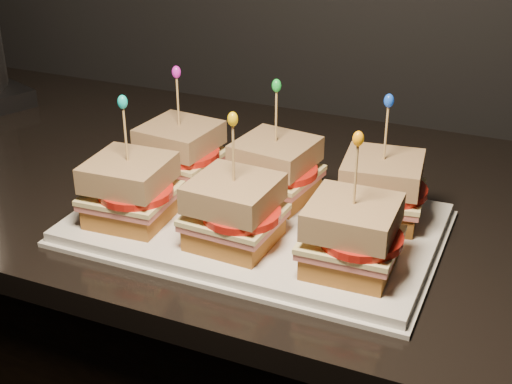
% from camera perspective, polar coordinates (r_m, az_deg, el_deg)
% --- Properties ---
extents(granite_slab, '(2.23, 0.66, 0.03)m').
position_cam_1_polar(granite_slab, '(1.04, 0.04, -0.20)').
color(granite_slab, black).
rests_on(granite_slab, cabinet).
extents(platter, '(0.45, 0.28, 0.02)m').
position_cam_1_polar(platter, '(0.91, 0.00, -2.60)').
color(platter, white).
rests_on(platter, granite_slab).
extents(platter_rim, '(0.46, 0.29, 0.01)m').
position_cam_1_polar(platter_rim, '(0.91, 0.00, -2.93)').
color(platter_rim, white).
rests_on(platter_rim, granite_slab).
extents(sandwich_0_bread_bot, '(0.10, 0.10, 0.03)m').
position_cam_1_polar(sandwich_0_bread_bot, '(1.01, -5.99, 1.71)').
color(sandwich_0_bread_bot, brown).
rests_on(sandwich_0_bread_bot, platter).
extents(sandwich_0_ham, '(0.11, 0.11, 0.01)m').
position_cam_1_polar(sandwich_0_ham, '(1.00, -6.03, 2.59)').
color(sandwich_0_ham, '#C65C57').
rests_on(sandwich_0_ham, sandwich_0_bread_bot).
extents(sandwich_0_cheese, '(0.11, 0.11, 0.01)m').
position_cam_1_polar(sandwich_0_cheese, '(1.00, -6.05, 2.95)').
color(sandwich_0_cheese, '#EEE195').
rests_on(sandwich_0_cheese, sandwich_0_ham).
extents(sandwich_0_tomato, '(0.09, 0.09, 0.01)m').
position_cam_1_polar(sandwich_0_tomato, '(0.98, -5.63, 3.12)').
color(sandwich_0_tomato, red).
rests_on(sandwich_0_tomato, sandwich_0_cheese).
extents(sandwich_0_bread_top, '(0.10, 0.10, 0.03)m').
position_cam_1_polar(sandwich_0_bread_top, '(0.99, -6.13, 4.45)').
color(sandwich_0_bread_top, '#572D14').
rests_on(sandwich_0_bread_top, sandwich_0_tomato).
extents(sandwich_0_pick, '(0.00, 0.00, 0.09)m').
position_cam_1_polar(sandwich_0_pick, '(0.97, -6.26, 6.97)').
color(sandwich_0_pick, tan).
rests_on(sandwich_0_pick, sandwich_0_bread_top).
extents(sandwich_0_frill, '(0.01, 0.01, 0.02)m').
position_cam_1_polar(sandwich_0_frill, '(0.95, -6.39, 9.52)').
color(sandwich_0_frill, '#CF1CC5').
rests_on(sandwich_0_frill, sandwich_0_pick).
extents(sandwich_1_bread_bot, '(0.10, 0.10, 0.03)m').
position_cam_1_polar(sandwich_1_bread_bot, '(0.95, 1.54, 0.28)').
color(sandwich_1_bread_bot, brown).
rests_on(sandwich_1_bread_bot, platter).
extents(sandwich_1_ham, '(0.11, 0.11, 0.01)m').
position_cam_1_polar(sandwich_1_ham, '(0.94, 1.55, 1.20)').
color(sandwich_1_ham, '#C65C57').
rests_on(sandwich_1_ham, sandwich_1_bread_bot).
extents(sandwich_1_cheese, '(0.12, 0.11, 0.01)m').
position_cam_1_polar(sandwich_1_cheese, '(0.94, 1.56, 1.59)').
color(sandwich_1_cheese, '#EEE195').
rests_on(sandwich_1_cheese, sandwich_1_ham).
extents(sandwich_1_tomato, '(0.09, 0.09, 0.01)m').
position_cam_1_polar(sandwich_1_tomato, '(0.93, 2.11, 1.74)').
color(sandwich_1_tomato, red).
rests_on(sandwich_1_tomato, sandwich_1_cheese).
extents(sandwich_1_bread_top, '(0.11, 0.11, 0.03)m').
position_cam_1_polar(sandwich_1_bread_top, '(0.93, 1.58, 3.16)').
color(sandwich_1_bread_top, '#572D14').
rests_on(sandwich_1_bread_top, sandwich_1_tomato).
extents(sandwich_1_pick, '(0.00, 0.00, 0.09)m').
position_cam_1_polar(sandwich_1_pick, '(0.91, 1.62, 5.82)').
color(sandwich_1_pick, tan).
rests_on(sandwich_1_pick, sandwich_1_bread_top).
extents(sandwich_1_frill, '(0.01, 0.01, 0.02)m').
position_cam_1_polar(sandwich_1_frill, '(0.90, 1.65, 8.51)').
color(sandwich_1_frill, green).
rests_on(sandwich_1_frill, sandwich_1_pick).
extents(sandwich_2_bread_bot, '(0.10, 0.10, 0.03)m').
position_cam_1_polar(sandwich_2_bread_bot, '(0.91, 9.85, -1.30)').
color(sandwich_2_bread_bot, brown).
rests_on(sandwich_2_bread_bot, platter).
extents(sandwich_2_ham, '(0.11, 0.11, 0.01)m').
position_cam_1_polar(sandwich_2_ham, '(0.90, 9.93, -0.35)').
color(sandwich_2_ham, '#C65C57').
rests_on(sandwich_2_ham, sandwich_2_bread_bot).
extents(sandwich_2_cheese, '(0.12, 0.11, 0.01)m').
position_cam_1_polar(sandwich_2_cheese, '(0.90, 9.96, 0.04)').
color(sandwich_2_cheese, '#EEE195').
rests_on(sandwich_2_cheese, sandwich_2_ham).
extents(sandwich_2_tomato, '(0.09, 0.09, 0.01)m').
position_cam_1_polar(sandwich_2_tomato, '(0.89, 10.65, 0.18)').
color(sandwich_2_tomato, red).
rests_on(sandwich_2_tomato, sandwich_2_cheese).
extents(sandwich_2_bread_top, '(0.11, 0.11, 0.03)m').
position_cam_1_polar(sandwich_2_bread_top, '(0.89, 10.10, 1.66)').
color(sandwich_2_bread_top, '#572D14').
rests_on(sandwich_2_bread_top, sandwich_2_tomato).
extents(sandwich_2_pick, '(0.00, 0.00, 0.09)m').
position_cam_1_polar(sandwich_2_pick, '(0.87, 10.34, 4.41)').
color(sandwich_2_pick, tan).
rests_on(sandwich_2_pick, sandwich_2_bread_top).
extents(sandwich_2_frill, '(0.01, 0.01, 0.02)m').
position_cam_1_polar(sandwich_2_frill, '(0.86, 10.58, 7.20)').
color(sandwich_2_frill, blue).
rests_on(sandwich_2_frill, sandwich_2_pick).
extents(sandwich_3_bread_bot, '(0.10, 0.10, 0.03)m').
position_cam_1_polar(sandwich_3_bread_bot, '(0.91, -9.89, -1.42)').
color(sandwich_3_bread_bot, brown).
rests_on(sandwich_3_bread_bot, platter).
extents(sandwich_3_ham, '(0.11, 0.10, 0.01)m').
position_cam_1_polar(sandwich_3_ham, '(0.90, -9.97, -0.48)').
color(sandwich_3_ham, '#C65C57').
rests_on(sandwich_3_ham, sandwich_3_bread_bot).
extents(sandwich_3_cheese, '(0.11, 0.11, 0.01)m').
position_cam_1_polar(sandwich_3_cheese, '(0.90, -10.01, -0.08)').
color(sandwich_3_cheese, '#EEE195').
rests_on(sandwich_3_cheese, sandwich_3_ham).
extents(sandwich_3_tomato, '(0.09, 0.09, 0.01)m').
position_cam_1_polar(sandwich_3_tomato, '(0.88, -9.60, 0.06)').
color(sandwich_3_tomato, red).
rests_on(sandwich_3_tomato, sandwich_3_cheese).
extents(sandwich_3_bread_top, '(0.10, 0.10, 0.03)m').
position_cam_1_polar(sandwich_3_bread_top, '(0.89, -10.15, 1.54)').
color(sandwich_3_bread_top, '#572D14').
rests_on(sandwich_3_bread_top, sandwich_3_tomato).
extents(sandwich_3_pick, '(0.00, 0.00, 0.09)m').
position_cam_1_polar(sandwich_3_pick, '(0.87, -10.39, 4.30)').
color(sandwich_3_pick, tan).
rests_on(sandwich_3_pick, sandwich_3_bread_top).
extents(sandwich_3_frill, '(0.01, 0.01, 0.02)m').
position_cam_1_polar(sandwich_3_frill, '(0.85, -10.63, 7.10)').
color(sandwich_3_frill, '#0DBDB3').
rests_on(sandwich_3_frill, sandwich_3_pick).
extents(sandwich_4_bread_bot, '(0.10, 0.10, 0.03)m').
position_cam_1_polar(sandwich_4_bread_bot, '(0.85, -1.73, -3.25)').
color(sandwich_4_bread_bot, brown).
rests_on(sandwich_4_bread_bot, platter).
extents(sandwich_4_ham, '(0.11, 0.10, 0.01)m').
position_cam_1_polar(sandwich_4_ham, '(0.84, -1.75, -2.25)').
color(sandwich_4_ham, '#C65C57').
rests_on(sandwich_4_ham, sandwich_4_bread_bot).
extents(sandwich_4_cheese, '(0.11, 0.11, 0.01)m').
position_cam_1_polar(sandwich_4_cheese, '(0.83, -1.76, -1.82)').
color(sandwich_4_cheese, '#EEE195').
rests_on(sandwich_4_cheese, sandwich_4_ham).
extents(sandwich_4_tomato, '(0.09, 0.09, 0.01)m').
position_cam_1_polar(sandwich_4_tomato, '(0.82, -1.18, -1.71)').
color(sandwich_4_tomato, red).
rests_on(sandwich_4_tomato, sandwich_4_cheese).
extents(sandwich_4_bread_top, '(0.10, 0.10, 0.03)m').
position_cam_1_polar(sandwich_4_bread_top, '(0.82, -1.78, -0.10)').
color(sandwich_4_bread_top, '#572D14').
rests_on(sandwich_4_bread_top, sandwich_4_tomato).
extents(sandwich_4_pick, '(0.00, 0.00, 0.09)m').
position_cam_1_polar(sandwich_4_pick, '(0.80, -1.83, 2.84)').
color(sandwich_4_pick, tan).
rests_on(sandwich_4_pick, sandwich_4_bread_top).
extents(sandwich_4_frill, '(0.01, 0.01, 0.02)m').
position_cam_1_polar(sandwich_4_frill, '(0.78, -1.88, 5.85)').
color(sandwich_4_frill, '#E6B408').
rests_on(sandwich_4_frill, sandwich_4_pick).
extents(sandwich_5_bread_bot, '(0.09, 0.09, 0.03)m').
position_cam_1_polar(sandwich_5_bread_bot, '(0.80, 7.53, -5.23)').
color(sandwich_5_bread_bot, brown).
rests_on(sandwich_5_bread_bot, platter).
extents(sandwich_5_ham, '(0.10, 0.10, 0.01)m').
position_cam_1_polar(sandwich_5_ham, '(0.79, 7.60, -4.19)').
color(sandwich_5_ham, '#C65C57').
rests_on(sandwich_5_ham, sandwich_5_bread_bot).
extents(sandwich_5_cheese, '(0.11, 0.10, 0.01)m').
position_cam_1_polar(sandwich_5_cheese, '(0.79, 7.63, -3.76)').
color(sandwich_5_cheese, '#EEE195').
rests_on(sandwich_5_cheese, sandwich_5_ham).
extents(sandwich_5_tomato, '(0.09, 0.09, 0.01)m').
position_cam_1_polar(sandwich_5_tomato, '(0.78, 8.38, -3.66)').
color(sandwich_5_tomato, red).
rests_on(sandwich_5_tomato, sandwich_5_cheese).
extents(sandwich_5_bread_top, '(0.10, 0.10, 0.03)m').
position_cam_1_polar(sandwich_5_bread_top, '(0.78, 7.75, -1.97)').
color(sandwich_5_bread_top, '#572D14').
rests_on(sandwich_5_bread_top, sandwich_5_tomato).
extents(sandwich_5_pick, '(0.00, 0.00, 0.09)m').
position_cam_1_polar(sandwich_5_pick, '(0.76, 7.97, 1.09)').
color(sandwich_5_pick, tan).
rests_on(sandwich_5_pick, sandwich_5_bread_top).
extents(sandwich_5_frill, '(0.01, 0.01, 0.02)m').
position_cam_1_polar(sandwich_5_frill, '(0.74, 8.18, 4.24)').
color(sandwich_5_frill, '#FC9709').
rests_on(sandwich_5_frill, sandwich_5_pick).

